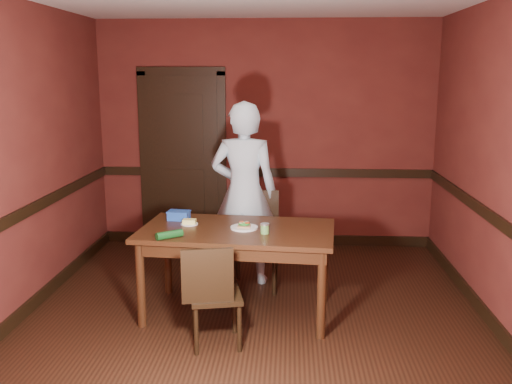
# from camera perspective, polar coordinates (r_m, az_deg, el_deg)

# --- Properties ---
(floor) EXTENTS (4.00, 4.50, 0.01)m
(floor) POSITION_cam_1_polar(r_m,az_deg,el_deg) (5.02, -0.25, -12.65)
(floor) COLOR black
(floor) RESTS_ON ground
(wall_back) EXTENTS (4.00, 0.02, 2.70)m
(wall_back) POSITION_cam_1_polar(r_m,az_deg,el_deg) (6.85, 0.96, 5.71)
(wall_back) COLOR #5B211B
(wall_back) RESTS_ON ground
(wall_front) EXTENTS (4.00, 0.02, 2.70)m
(wall_front) POSITION_cam_1_polar(r_m,az_deg,el_deg) (2.44, -3.71, -5.59)
(wall_front) COLOR #5B211B
(wall_front) RESTS_ON ground
(wall_left) EXTENTS (0.02, 4.50, 2.70)m
(wall_left) POSITION_cam_1_polar(r_m,az_deg,el_deg) (5.16, -23.06, 2.74)
(wall_left) COLOR #5B211B
(wall_left) RESTS_ON ground
(wall_right) EXTENTS (0.02, 4.50, 2.70)m
(wall_right) POSITION_cam_1_polar(r_m,az_deg,el_deg) (4.92, 23.69, 2.30)
(wall_right) COLOR #5B211B
(wall_right) RESTS_ON ground
(dado_back) EXTENTS (4.00, 0.03, 0.10)m
(dado_back) POSITION_cam_1_polar(r_m,az_deg,el_deg) (6.90, 0.95, 1.98)
(dado_back) COLOR black
(dado_back) RESTS_ON ground
(dado_left) EXTENTS (0.03, 4.50, 0.10)m
(dado_left) POSITION_cam_1_polar(r_m,az_deg,el_deg) (5.23, -22.52, -2.12)
(dado_left) COLOR black
(dado_left) RESTS_ON ground
(dado_right) EXTENTS (0.03, 4.50, 0.10)m
(dado_right) POSITION_cam_1_polar(r_m,az_deg,el_deg) (5.00, 23.10, -2.78)
(dado_right) COLOR black
(dado_right) RESTS_ON ground
(baseboard_back) EXTENTS (4.00, 0.03, 0.12)m
(baseboard_back) POSITION_cam_1_polar(r_m,az_deg,el_deg) (7.09, 0.92, -4.72)
(baseboard_back) COLOR black
(baseboard_back) RESTS_ON ground
(baseboard_left) EXTENTS (0.03, 4.50, 0.12)m
(baseboard_left) POSITION_cam_1_polar(r_m,az_deg,el_deg) (5.48, -21.82, -10.68)
(baseboard_left) COLOR black
(baseboard_left) RESTS_ON ground
(baseboard_right) EXTENTS (0.03, 4.50, 0.12)m
(baseboard_right) POSITION_cam_1_polar(r_m,az_deg,el_deg) (5.26, 22.35, -11.67)
(baseboard_right) COLOR black
(baseboard_right) RESTS_ON ground
(door) EXTENTS (1.05, 0.07, 2.20)m
(door) POSITION_cam_1_polar(r_m,az_deg,el_deg) (6.97, -7.31, 3.57)
(door) COLOR black
(door) RESTS_ON ground
(dining_table) EXTENTS (1.72, 1.06, 0.77)m
(dining_table) POSITION_cam_1_polar(r_m,az_deg,el_deg) (5.01, -1.88, -7.92)
(dining_table) COLOR #32190C
(dining_table) RESTS_ON floor
(chair_far) EXTENTS (0.44, 0.44, 0.94)m
(chair_far) POSITION_cam_1_polar(r_m,az_deg,el_deg) (5.56, -0.05, -4.98)
(chair_far) COLOR black
(chair_far) RESTS_ON floor
(chair_near) EXTENTS (0.46, 0.46, 0.83)m
(chair_near) POSITION_cam_1_polar(r_m,az_deg,el_deg) (4.47, -4.05, -10.11)
(chair_near) COLOR black
(chair_near) RESTS_ON floor
(person) EXTENTS (0.69, 0.48, 1.82)m
(person) POSITION_cam_1_polar(r_m,az_deg,el_deg) (5.65, -1.20, -0.13)
(person) COLOR silver
(person) RESTS_ON floor
(sandwich_plate) EXTENTS (0.24, 0.24, 0.06)m
(sandwich_plate) POSITION_cam_1_polar(r_m,az_deg,el_deg) (4.89, -1.19, -3.49)
(sandwich_plate) COLOR silver
(sandwich_plate) RESTS_ON dining_table
(sauce_jar) EXTENTS (0.07, 0.07, 0.09)m
(sauce_jar) POSITION_cam_1_polar(r_m,az_deg,el_deg) (4.73, 0.89, -3.67)
(sauce_jar) COLOR #5B9545
(sauce_jar) RESTS_ON dining_table
(cheese_saucer) EXTENTS (0.15, 0.15, 0.05)m
(cheese_saucer) POSITION_cam_1_polar(r_m,az_deg,el_deg) (5.05, -6.68, -3.04)
(cheese_saucer) COLOR silver
(cheese_saucer) RESTS_ON dining_table
(food_tub) EXTENTS (0.21, 0.16, 0.08)m
(food_tub) POSITION_cam_1_polar(r_m,az_deg,el_deg) (5.22, -7.73, -2.33)
(food_tub) COLOR blue
(food_tub) RESTS_ON dining_table
(wrapped_veg) EXTENTS (0.22, 0.18, 0.06)m
(wrapped_veg) POSITION_cam_1_polar(r_m,az_deg,el_deg) (4.65, -8.65, -4.24)
(wrapped_veg) COLOR #114016
(wrapped_veg) RESTS_ON dining_table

